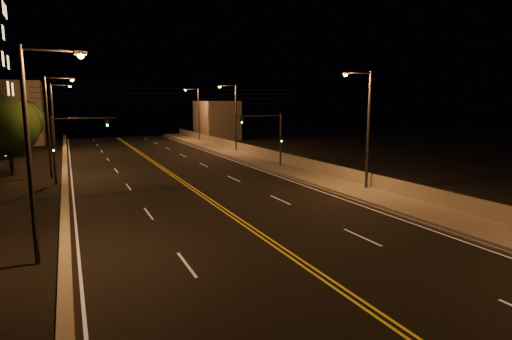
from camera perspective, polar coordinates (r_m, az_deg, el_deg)
name	(u,v)px	position (r m, az deg, el deg)	size (l,w,h in m)	color
road	(216,205)	(28.45, -5.34, -4.63)	(18.00, 120.00, 0.02)	black
sidewalk	(351,189)	(33.36, 12.54, -2.52)	(3.60, 120.00, 0.30)	gray
curb	(330,192)	(32.31, 9.86, -2.95)	(0.14, 120.00, 0.15)	gray
parapet_wall	(369,179)	(34.23, 14.80, -1.20)	(0.30, 120.00, 1.00)	#9E9984
jersey_barrier	(65,214)	(26.99, -24.09, -5.38)	(0.45, 120.00, 0.74)	#9E9984
distant_building_right	(216,120)	(79.11, -5.31, 6.66)	(6.00, 10.00, 6.85)	gray
distant_building_left	(15,113)	(77.78, -29.46, 6.63)	(8.00, 8.00, 9.93)	gray
parapet_rail	(369,173)	(34.14, 14.84, -0.33)	(0.06, 0.06, 120.00)	black
lane_markings	(216,205)	(28.38, -5.29, -4.64)	(17.32, 116.00, 0.00)	silver
streetlight_1	(366,123)	(32.76, 14.40, 6.08)	(2.55, 0.28, 8.95)	#2D2D33
streetlight_2	(234,114)	(56.66, -2.97, 7.51)	(2.55, 0.28, 8.95)	#2D2D33
streetlight_3	(197,111)	(73.06, -7.87, 7.79)	(2.55, 0.28, 8.95)	#2D2D33
streetlight_4	(35,141)	(19.54, -27.34, 3.49)	(2.55, 0.28, 8.95)	#2D2D33
streetlight_5	(51,120)	(41.87, -25.65, 6.07)	(2.55, 0.28, 8.95)	#2D2D33
streetlight_6	(55,114)	(59.89, -25.21, 6.75)	(2.55, 0.28, 8.95)	#2D2D33
traffic_signal_right	(271,134)	(42.81, 2.04, 4.85)	(5.11, 0.31, 5.57)	#2D2D33
traffic_signal_left	(67,141)	(38.52, -23.87, 3.60)	(5.11, 0.31, 5.57)	#2D2D33
overhead_wires	(178,94)	(36.78, -10.32, 9.98)	(22.00, 0.03, 0.83)	black
tree_0	(8,127)	(45.10, -30.13, 5.01)	(5.26, 5.26, 7.12)	black
tree_2	(22,120)	(60.69, -28.78, 5.83)	(5.22, 5.22, 7.07)	black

